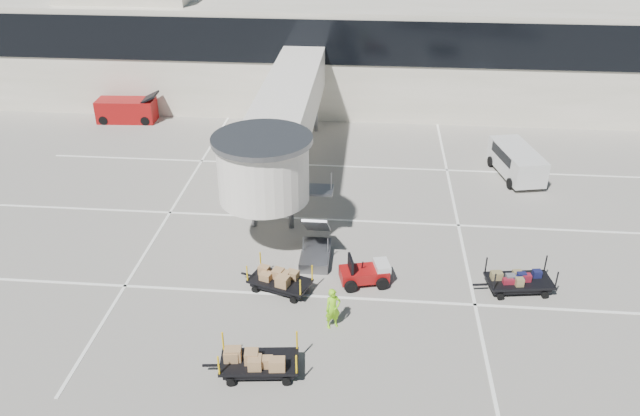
# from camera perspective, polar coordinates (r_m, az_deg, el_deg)

# --- Properties ---
(ground) EXTENTS (140.00, 140.00, 0.00)m
(ground) POSITION_cam_1_polar(r_m,az_deg,el_deg) (26.86, 1.59, -10.75)
(ground) COLOR #A09A8F
(ground) RESTS_ON ground
(lane_markings) EXTENTS (40.00, 30.00, 0.02)m
(lane_markings) POSITION_cam_1_polar(r_m,az_deg,el_deg) (34.58, 1.49, -0.81)
(lane_markings) COLOR white
(lane_markings) RESTS_ON ground
(terminal) EXTENTS (64.00, 12.11, 15.20)m
(terminal) POSITION_cam_1_polar(r_m,az_deg,el_deg) (52.28, 3.44, 14.38)
(terminal) COLOR silver
(terminal) RESTS_ON ground
(jet_bridge) EXTENTS (5.70, 20.40, 6.03)m
(jet_bridge) POSITION_cam_1_polar(r_m,az_deg,el_deg) (35.71, -3.46, 7.73)
(jet_bridge) COLOR white
(jet_bridge) RESTS_ON ground
(baggage_tug) EXTENTS (2.44, 1.88, 1.48)m
(baggage_tug) POSITION_cam_1_polar(r_m,az_deg,el_deg) (29.11, 4.17, -5.96)
(baggage_tug) COLOR maroon
(baggage_tug) RESTS_ON ground
(suitcase_cart) EXTENTS (3.67, 1.87, 1.41)m
(suitcase_cart) POSITION_cam_1_polar(r_m,az_deg,el_deg) (30.02, 17.86, -6.33)
(suitcase_cart) COLOR black
(suitcase_cart) RESTS_ON ground
(box_cart_near) EXTENTS (3.73, 1.80, 1.44)m
(box_cart_near) POSITION_cam_1_polar(r_m,az_deg,el_deg) (24.49, -5.36, -13.88)
(box_cart_near) COLOR black
(box_cart_near) RESTS_ON ground
(box_cart_far) EXTENTS (3.47, 2.21, 1.34)m
(box_cart_far) POSITION_cam_1_polar(r_m,az_deg,el_deg) (28.60, -3.87, -6.65)
(box_cart_far) COLOR black
(box_cart_far) RESTS_ON ground
(ground_worker) EXTENTS (0.81, 0.72, 1.88)m
(ground_worker) POSITION_cam_1_polar(r_m,az_deg,el_deg) (26.27, 1.19, -9.17)
(ground_worker) COLOR #7FDA16
(ground_worker) RESTS_ON ground
(minivan) EXTENTS (2.93, 5.12, 1.83)m
(minivan) POSITION_cam_1_polar(r_m,az_deg,el_deg) (40.68, 17.47, 4.26)
(minivan) COLOR silver
(minivan) RESTS_ON ground
(belt_loader) EXTENTS (4.69, 2.07, 2.22)m
(belt_loader) POSITION_cam_1_polar(r_m,az_deg,el_deg) (49.93, -17.22, 8.53)
(belt_loader) COLOR maroon
(belt_loader) RESTS_ON ground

